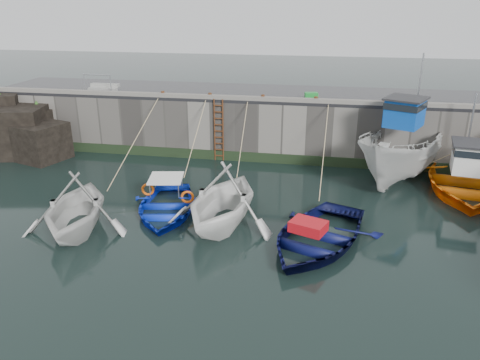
% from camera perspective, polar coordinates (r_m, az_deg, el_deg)
% --- Properties ---
extents(ground, '(120.00, 120.00, 0.00)m').
position_cam_1_polar(ground, '(15.24, -3.57, -9.81)').
color(ground, black).
rests_on(ground, ground).
extents(quay_back, '(30.00, 5.00, 3.00)m').
position_cam_1_polar(quay_back, '(26.15, 2.98, 7.09)').
color(quay_back, slate).
rests_on(quay_back, ground).
extents(road_back, '(30.00, 5.00, 0.16)m').
position_cam_1_polar(road_back, '(25.81, 3.05, 10.49)').
color(road_back, black).
rests_on(road_back, quay_back).
extents(kerb_back, '(30.00, 0.30, 0.20)m').
position_cam_1_polar(kerb_back, '(23.49, 2.28, 9.89)').
color(kerb_back, slate).
rests_on(kerb_back, road_back).
extents(algae_back, '(30.00, 0.08, 0.50)m').
position_cam_1_polar(algae_back, '(24.08, 2.11, 2.77)').
color(algae_back, black).
rests_on(algae_back, ground).
extents(rock_outcrop, '(5.85, 4.24, 3.41)m').
position_cam_1_polar(rock_outcrop, '(27.93, -25.49, 5.46)').
color(rock_outcrop, black).
rests_on(rock_outcrop, ground).
extents(ladder, '(0.51, 0.08, 3.20)m').
position_cam_1_polar(ladder, '(24.01, -2.61, 6.05)').
color(ladder, '#3F1E0F').
rests_on(ladder, ground).
extents(boat_near_white, '(4.98, 5.45, 2.44)m').
position_cam_1_polar(boat_near_white, '(18.12, -19.14, -5.72)').
color(boat_near_white, silver).
rests_on(boat_near_white, ground).
extents(boat_near_white_rope, '(0.04, 6.77, 3.10)m').
position_cam_1_polar(boat_near_white_rope, '(22.73, -12.41, 0.47)').
color(boat_near_white_rope, tan).
rests_on(boat_near_white_rope, ground).
extents(boat_near_blue, '(4.11, 5.16, 0.96)m').
position_cam_1_polar(boat_near_blue, '(18.73, -9.01, -3.86)').
color(boat_near_blue, '#0D2DCA').
rests_on(boat_near_blue, ground).
extents(boat_near_blue_rope, '(0.04, 4.95, 3.10)m').
position_cam_1_polar(boat_near_blue_rope, '(22.78, -5.25, 0.93)').
color(boat_near_blue_rope, tan).
rests_on(boat_near_blue_rope, ground).
extents(boat_near_blacktrim, '(4.96, 5.54, 2.63)m').
position_cam_1_polar(boat_near_blacktrim, '(17.55, -2.11, -5.38)').
color(boat_near_blacktrim, white).
rests_on(boat_near_blacktrim, ground).
extents(boat_near_blacktrim_rope, '(0.04, 5.50, 3.10)m').
position_cam_1_polar(boat_near_blacktrim_rope, '(21.97, 0.67, 0.26)').
color(boat_near_blacktrim_rope, tan).
rests_on(boat_near_blacktrim_rope, ground).
extents(boat_near_navy, '(5.50, 6.39, 1.11)m').
position_cam_1_polar(boat_near_navy, '(16.44, 9.27, -7.59)').
color(boat_near_navy, '#0A0E40').
rests_on(boat_near_navy, ground).
extents(boat_near_navy_rope, '(0.04, 6.26, 3.10)m').
position_cam_1_polar(boat_near_navy_rope, '(21.30, 9.74, -0.76)').
color(boat_near_navy_rope, tan).
rests_on(boat_near_navy_rope, ground).
extents(boat_far_white, '(5.82, 8.13, 5.95)m').
position_cam_1_polar(boat_far_white, '(22.90, 19.26, 3.18)').
color(boat_far_white, silver).
rests_on(boat_far_white, ground).
extents(boat_far_orange, '(5.84, 7.42, 4.39)m').
position_cam_1_polar(boat_far_orange, '(22.68, 25.71, -0.05)').
color(boat_far_orange, orange).
rests_on(boat_far_orange, ground).
extents(fish_crate, '(0.71, 0.51, 0.30)m').
position_cam_1_polar(fish_crate, '(24.26, 8.68, 10.15)').
color(fish_crate, '#18892C').
rests_on(fish_crate, road_back).
extents(railing, '(1.60, 1.05, 1.00)m').
position_cam_1_polar(railing, '(27.14, -16.30, 10.82)').
color(railing, '#A5A8AD').
rests_on(railing, road_back).
extents(bollard_a, '(0.18, 0.18, 0.28)m').
position_cam_1_polar(bollard_a, '(24.78, -9.39, 10.32)').
color(bollard_a, '#3F1E0F').
rests_on(bollard_a, road_back).
extents(bollard_b, '(0.18, 0.18, 0.28)m').
position_cam_1_polar(bollard_b, '(24.06, -3.68, 10.23)').
color(bollard_b, '#3F1E0F').
rests_on(bollard_b, road_back).
extents(bollard_c, '(0.18, 0.18, 0.28)m').
position_cam_1_polar(bollard_c, '(23.56, 2.81, 10.02)').
color(bollard_c, '#3F1E0F').
rests_on(bollard_c, road_back).
extents(bollard_d, '(0.18, 0.18, 0.28)m').
position_cam_1_polar(bollard_d, '(23.36, 9.23, 9.68)').
color(bollard_d, '#3F1E0F').
rests_on(bollard_d, road_back).
extents(bollard_e, '(0.18, 0.18, 0.28)m').
position_cam_1_polar(bollard_e, '(23.50, 17.14, 9.09)').
color(bollard_e, '#3F1E0F').
rests_on(bollard_e, road_back).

